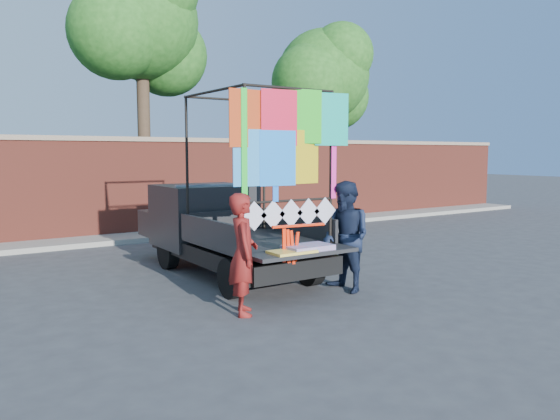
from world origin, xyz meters
TOP-DOWN VIEW (x-y plane):
  - ground at (0.00, 0.00)m, footprint 90.00×90.00m
  - brick_wall at (0.00, 7.00)m, footprint 30.00×0.45m
  - curb at (0.00, 6.30)m, footprint 30.00×1.20m
  - tree_mid at (1.02, 8.12)m, footprint 4.20×3.30m
  - tree_right at (7.52, 8.12)m, footprint 4.20×3.30m
  - pickup_truck at (0.11, 1.96)m, footprint 1.99×5.00m
  - woman at (-0.87, -0.80)m, footprint 0.61×0.72m
  - man at (1.08, -0.63)m, footprint 0.68×0.86m
  - streamer_bundle at (0.01, -0.73)m, footprint 0.84×0.17m

SIDE VIEW (x-z plane):
  - ground at x=0.00m, z-range 0.00..0.00m
  - curb at x=0.00m, z-range 0.00..0.12m
  - pickup_truck at x=0.11m, z-range -0.78..2.37m
  - woman at x=-0.87m, z-range 0.00..1.66m
  - man at x=1.08m, z-range 0.00..1.76m
  - streamer_bundle at x=0.01m, z-range 0.67..1.26m
  - brick_wall at x=0.00m, z-range 0.02..2.63m
  - tree_right at x=7.52m, z-range 1.44..8.06m
  - tree_mid at x=1.02m, z-range 1.83..9.56m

